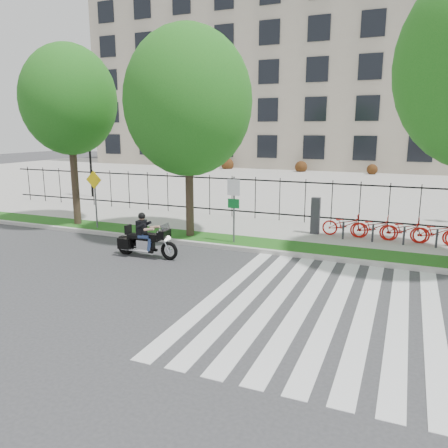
% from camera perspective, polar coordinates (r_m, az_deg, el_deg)
% --- Properties ---
extents(ground, '(120.00, 120.00, 0.00)m').
position_cam_1_polar(ground, '(13.06, -9.25, -7.42)').
color(ground, '#343436').
rests_on(ground, ground).
extents(curb, '(60.00, 0.20, 0.15)m').
position_cam_1_polar(curb, '(16.48, -1.70, -2.80)').
color(curb, '#B7B4AC').
rests_on(curb, ground).
extents(grass_verge, '(60.00, 1.50, 0.15)m').
position_cam_1_polar(grass_verge, '(17.23, -0.52, -2.12)').
color(grass_verge, '#1B5B16').
rests_on(grass_verge, ground).
extents(sidewalk, '(60.00, 3.50, 0.15)m').
position_cam_1_polar(sidewalk, '(19.49, 2.40, -0.42)').
color(sidewalk, '#9A9790').
rests_on(sidewalk, ground).
extents(plaza, '(80.00, 34.00, 0.10)m').
position_cam_1_polar(plaza, '(36.24, 12.22, 5.21)').
color(plaza, '#9A9790').
rests_on(plaza, ground).
extents(crosswalk_stripes, '(5.70, 8.00, 0.01)m').
position_cam_1_polar(crosswalk_stripes, '(11.39, 12.18, -10.53)').
color(crosswalk_stripes, silver).
rests_on(crosswalk_stripes, ground).
extents(iron_fence, '(30.00, 0.06, 2.00)m').
position_cam_1_polar(iron_fence, '(20.91, 4.11, 3.43)').
color(iron_fence, black).
rests_on(iron_fence, sidewalk).
extents(office_building, '(60.00, 21.90, 20.15)m').
position_cam_1_polar(office_building, '(55.95, 16.77, 17.59)').
color(office_building, '#AB9D8A').
rests_on(office_building, ground).
extents(lamp_post_left, '(1.06, 0.70, 4.25)m').
position_cam_1_polar(lamp_post_left, '(29.13, -17.15, 9.51)').
color(lamp_post_left, black).
rests_on(lamp_post_left, ground).
extents(street_tree_0, '(4.08, 4.08, 7.78)m').
position_cam_1_polar(street_tree_0, '(20.58, -19.59, 14.97)').
color(street_tree_0, '#31211B').
rests_on(street_tree_0, grass_verge).
extents(street_tree_1, '(4.92, 4.92, 8.06)m').
position_cam_1_polar(street_tree_1, '(17.28, -4.73, 15.61)').
color(street_tree_1, '#31211B').
rests_on(street_tree_1, grass_verge).
extents(sign_pole_regulatory, '(0.50, 0.09, 2.50)m').
position_cam_1_polar(sign_pole_regulatory, '(16.28, 1.28, 3.02)').
color(sign_pole_regulatory, '#59595B').
rests_on(sign_pole_regulatory, grass_verge).
extents(sign_pole_warning, '(0.78, 0.09, 2.49)m').
position_cam_1_polar(sign_pole_warning, '(19.55, -16.52, 4.09)').
color(sign_pole_warning, '#59595B').
rests_on(sign_pole_warning, grass_verge).
extents(motorcycle_rider, '(2.45, 0.72, 1.89)m').
position_cam_1_polar(motorcycle_rider, '(15.35, -10.15, -1.99)').
color(motorcycle_rider, black).
rests_on(motorcycle_rider, ground).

